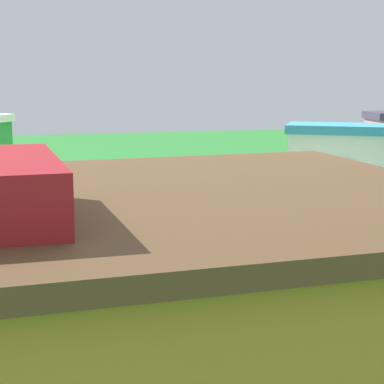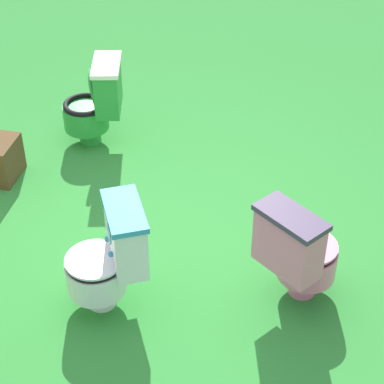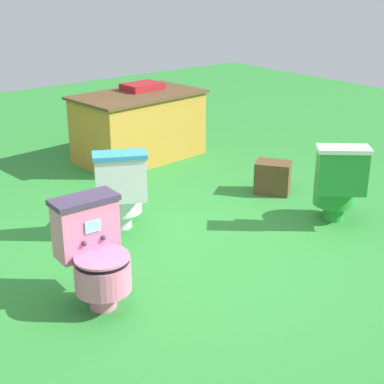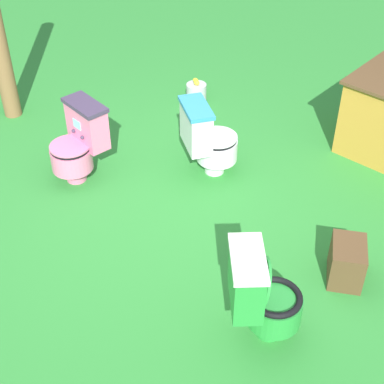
{
  "view_description": "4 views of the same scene",
  "coord_description": "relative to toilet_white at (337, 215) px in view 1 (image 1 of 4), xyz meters",
  "views": [
    {
      "loc": [
        1.07,
        3.33,
        0.97
      ],
      "look_at": [
        0.33,
        0.27,
        0.42
      ],
      "focal_mm": 68.65,
      "sensor_mm": 36.0,
      "label": 1
    },
    {
      "loc": [
        -2.83,
        2.43,
        3.26
      ],
      "look_at": [
        -0.18,
        -0.01,
        0.52
      ],
      "focal_mm": 66.2,
      "sensor_mm": 36.0,
      "label": 2
    },
    {
      "loc": [
        -2.58,
        -3.23,
        2.11
      ],
      "look_at": [
        0.11,
        0.06,
        0.46
      ],
      "focal_mm": 54.35,
      "sensor_mm": 36.0,
      "label": 3
    },
    {
      "loc": [
        2.88,
        -2.45,
        3.22
      ],
      "look_at": [
        0.26,
        0.05,
        0.35
      ],
      "focal_mm": 54.38,
      "sensor_mm": 36.0,
      "label": 4
    }
  ],
  "objects": [
    {
      "name": "toilet_white",
      "position": [
        0.0,
        0.0,
        0.0
      ],
      "size": [
        0.59,
        0.62,
        0.73
      ],
      "rotation": [
        0.0,
        0.0,
        5.79
      ],
      "color": "white",
      "rests_on": "ground"
    },
    {
      "name": "ground",
      "position": [
        0.18,
        -0.66,
        -0.37
      ],
      "size": [
        14.0,
        14.0,
        0.0
      ],
      "primitive_type": "plane",
      "color": "#2D8433"
    }
  ]
}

